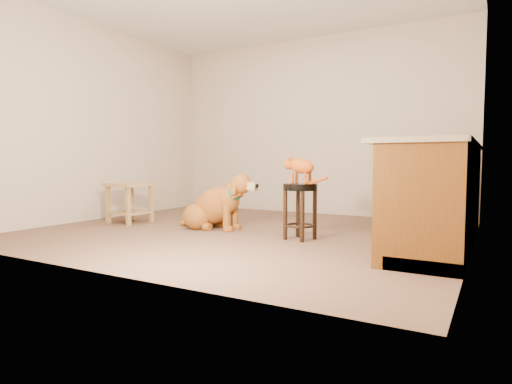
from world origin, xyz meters
The scene contains 8 objects.
floor centered at (0.00, 0.00, 0.00)m, with size 4.50×4.00×0.01m, color brown.
room_shell centered at (0.00, 0.00, 1.68)m, with size 4.54×4.04×2.62m.
cabinet_run centered at (1.94, 0.30, 0.44)m, with size 0.70×2.56×0.94m.
padded_stool centered at (0.74, -0.13, 0.40)m, with size 0.34×0.34×0.56m.
wood_stool centered at (1.48, 1.27, 0.42)m, with size 0.52×0.52×0.80m.
side_table centered at (-1.62, -0.10, 0.33)m, with size 0.51×0.51×0.50m.
golden_retriever centered at (-0.38, 0.01, 0.25)m, with size 1.08×0.53×0.68m.
tabby_kitten centered at (0.73, -0.13, 0.72)m, with size 0.48×0.20×0.30m.
Camera 1 is at (2.42, -4.00, 0.77)m, focal length 30.00 mm.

